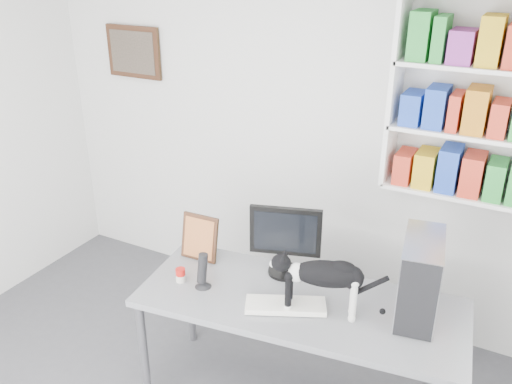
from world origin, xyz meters
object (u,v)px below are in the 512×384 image
bookshelf (479,101)px  leaning_print (200,237)px  pc_tower (420,278)px  soup_can (181,275)px  keyboard (286,305)px  desk (298,353)px  monitor (285,240)px  cat (324,287)px  speaker (202,270)px

bookshelf → leaning_print: (-1.48, -0.83, -0.90)m
pc_tower → soup_can: pc_tower is taller
keyboard → soup_can: soup_can is taller
desk → monitor: (-0.20, 0.22, 0.63)m
soup_can → monitor: bearing=36.2°
desk → pc_tower: pc_tower is taller
leaning_print → soup_can: (0.04, -0.29, -0.11)m
cat → soup_can: bearing=169.0°
monitor → speaker: (-0.37, -0.37, -0.12)m
cat → speaker: bearing=169.2°
monitor → keyboard: size_ratio=1.03×
monitor → leaning_print: 0.59m
leaning_print → pc_tower: bearing=0.5°
bookshelf → pc_tower: bookshelf is taller
desk → leaning_print: leaning_print is taller
bookshelf → pc_tower: 1.12m
soup_can → bookshelf: bearing=38.0°
keyboard → leaning_print: size_ratio=1.45×
soup_can → cat: size_ratio=0.15×
pc_tower → soup_can: 1.41m
pc_tower → soup_can: size_ratio=5.29×
desk → pc_tower: bearing=10.3°
pc_tower → desk: bearing=-171.7°
keyboard → pc_tower: (0.67, 0.30, 0.22)m
desk → keyboard: keyboard is taller
monitor → leaning_print: bearing=172.2°
soup_can → cat: (0.90, 0.10, 0.13)m
pc_tower → leaning_print: pc_tower is taller
keyboard → cat: bearing=-12.1°
pc_tower → cat: size_ratio=0.81×
keyboard → desk: bearing=42.9°
pc_tower → monitor: bearing=169.0°
speaker → bookshelf: bearing=56.8°
bookshelf → soup_can: bookshelf is taller
speaker → monitor: bearing=60.8°
soup_can → leaning_print: bearing=98.8°
pc_tower → cat: bearing=-160.1°
keyboard → bookshelf: bearing=30.1°
bookshelf → keyboard: bookshelf is taller
monitor → pc_tower: bearing=-19.2°
leaning_print → cat: bearing=-13.4°
speaker → desk: bearing=30.4°
leaning_print → cat: (0.94, -0.19, 0.02)m
monitor → cat: (0.37, -0.28, -0.06)m
keyboard → pc_tower: pc_tower is taller
speaker → soup_can: size_ratio=2.65×
bookshelf → monitor: bookshelf is taller
pc_tower → keyboard: bearing=-164.7°
monitor → cat: monitor is taller
desk → speaker: 0.79m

